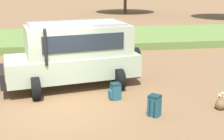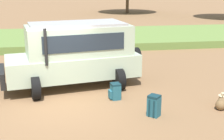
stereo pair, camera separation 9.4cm
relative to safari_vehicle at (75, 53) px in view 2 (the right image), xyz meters
name	(u,v)px [view 2 (the right image)]	position (x,y,z in m)	size (l,w,h in m)	color
ground_plane	(60,107)	(-0.61, -2.09, -1.29)	(320.00, 320.00, 0.00)	olive
grass_bank	(61,39)	(-0.61, 9.24, -1.07)	(120.00, 7.00, 0.44)	olive
safari_vehicle	(75,53)	(0.00, 0.00, 0.00)	(5.47, 3.29, 2.44)	#B2C6A8
backpack_beside_front_wheel	(115,91)	(1.26, -1.64, -1.02)	(0.44, 0.41, 0.56)	#235B6B
backpack_cluster_center	(154,106)	(2.20, -3.20, -0.97)	(0.47, 0.47, 0.66)	#235B6B
duffel_bag_low_black_case	(223,102)	(4.59, -2.83, -1.12)	(0.71, 0.82, 0.43)	brown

